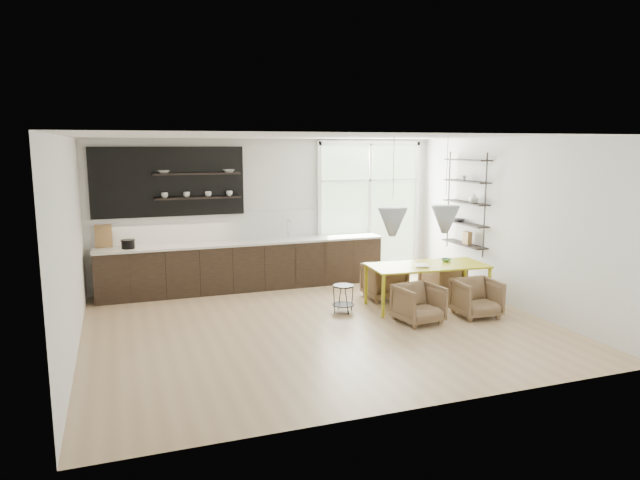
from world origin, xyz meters
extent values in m
cube|color=tan|center=(0.00, 0.00, -0.01)|extent=(7.00, 6.00, 0.01)
cube|color=silver|center=(0.00, 3.00, 1.45)|extent=(7.00, 0.02, 2.90)
cube|color=silver|center=(-3.50, 0.00, 1.45)|extent=(0.02, 6.00, 2.90)
cube|color=silver|center=(3.50, 0.00, 1.45)|extent=(0.02, 6.00, 2.90)
cube|color=white|center=(0.00, 0.00, 2.90)|extent=(7.00, 6.00, 0.01)
cube|color=#B2D1A5|center=(2.15, 2.97, 1.45)|extent=(2.20, 0.02, 2.70)
cube|color=white|center=(2.15, 2.94, 1.45)|extent=(2.30, 0.08, 2.80)
cone|color=#A7B0B5|center=(0.95, -0.50, 1.65)|extent=(0.44, 0.44, 0.42)
cone|color=#A7B0B5|center=(1.85, -0.50, 1.65)|extent=(0.44, 0.44, 0.42)
cylinder|color=black|center=(0.95, -0.50, 2.46)|extent=(0.01, 0.01, 0.89)
cylinder|color=black|center=(1.85, -0.50, 2.46)|extent=(0.01, 0.01, 0.89)
cube|color=black|center=(-0.60, 2.67, 0.45)|extent=(5.50, 0.65, 0.90)
cube|color=silver|center=(-0.60, 2.67, 0.92)|extent=(5.54, 0.69, 0.04)
cube|color=silver|center=(-0.60, 2.98, 1.20)|extent=(5.50, 0.02, 0.55)
cube|color=black|center=(-1.95, 2.96, 2.10)|extent=(2.80, 0.06, 1.30)
cube|color=black|center=(-1.45, 2.82, 2.25)|extent=(1.60, 0.28, 0.03)
cube|color=black|center=(-1.45, 2.82, 1.80)|extent=(1.60, 0.28, 0.03)
cube|color=olive|center=(-3.15, 2.90, 1.15)|extent=(0.30, 0.10, 0.42)
cylinder|color=silver|center=(0.30, 2.77, 1.12)|extent=(0.02, 0.02, 0.40)
imported|color=white|center=(-2.05, 2.82, 2.29)|extent=(0.22, 0.22, 0.05)
imported|color=white|center=(-0.85, 2.82, 2.29)|extent=(0.22, 0.22, 0.05)
imported|color=white|center=(-2.05, 2.82, 1.86)|extent=(0.12, 0.12, 0.10)
imported|color=white|center=(-1.65, 2.82, 1.86)|extent=(0.12, 0.12, 0.10)
imported|color=white|center=(-1.25, 2.82, 1.86)|extent=(0.12, 0.12, 0.10)
imported|color=white|center=(-0.85, 2.82, 1.86)|extent=(0.12, 0.12, 0.10)
cylinder|color=black|center=(-2.74, 2.63, 1.01)|extent=(0.23, 0.23, 0.14)
cube|color=black|center=(3.36, 0.60, 1.70)|extent=(0.02, 0.02, 1.90)
cube|color=black|center=(3.36, 1.80, 1.70)|extent=(0.02, 0.02, 1.90)
cube|color=black|center=(3.36, 1.20, 0.90)|extent=(0.26, 1.20, 0.02)
cube|color=black|center=(3.36, 1.20, 1.30)|extent=(0.26, 1.20, 0.02)
cube|color=black|center=(3.36, 1.20, 1.70)|extent=(0.26, 1.20, 0.02)
cube|color=black|center=(3.36, 1.20, 2.10)|extent=(0.26, 1.20, 0.03)
cube|color=black|center=(3.36, 1.20, 2.50)|extent=(0.26, 1.20, 0.03)
imported|color=white|center=(3.36, 0.95, 1.81)|extent=(0.18, 0.18, 0.19)
imported|color=#333338|center=(3.36, 1.40, 1.34)|extent=(0.22, 0.22, 0.05)
imported|color=white|center=(3.36, 1.30, 2.16)|extent=(0.10, 0.10, 0.09)
cube|color=olive|center=(3.36, 1.10, 1.03)|extent=(0.10, 0.18, 0.24)
cube|color=#B3AC19|center=(2.10, 0.41, 0.73)|extent=(2.09, 1.06, 0.03)
cube|color=#B3AC19|center=(1.10, 0.07, 0.36)|extent=(0.05, 0.05, 0.71)
cube|color=#B3AC19|center=(1.16, 0.89, 0.36)|extent=(0.05, 0.05, 0.71)
cube|color=#B3AC19|center=(3.04, -0.08, 0.36)|extent=(0.05, 0.05, 0.71)
cube|color=#B3AC19|center=(3.10, 0.74, 0.36)|extent=(0.05, 0.05, 0.71)
imported|color=brown|center=(1.64, 1.15, 0.32)|extent=(0.69, 0.71, 0.64)
imported|color=brown|center=(2.81, 1.05, 0.31)|extent=(0.74, 0.75, 0.62)
imported|color=brown|center=(1.52, -0.35, 0.30)|extent=(0.73, 0.75, 0.61)
imported|color=brown|center=(2.57, -0.38, 0.31)|extent=(0.69, 0.71, 0.62)
cylinder|color=black|center=(0.61, 0.57, 0.46)|extent=(0.35, 0.35, 0.02)
cylinder|color=black|center=(0.61, 0.57, 0.13)|extent=(0.37, 0.37, 0.02)
cylinder|color=black|center=(0.77, 0.57, 0.23)|extent=(0.02, 0.02, 0.46)
cylinder|color=black|center=(0.61, 0.73, 0.23)|extent=(0.02, 0.02, 0.46)
cylinder|color=black|center=(0.44, 0.57, 0.23)|extent=(0.02, 0.02, 0.46)
cylinder|color=black|center=(0.60, 0.41, 0.23)|extent=(0.02, 0.02, 0.46)
imported|color=white|center=(1.84, 0.37, 0.75)|extent=(0.32, 0.36, 0.03)
imported|color=#508657|center=(2.55, 0.53, 0.77)|extent=(0.21, 0.21, 0.06)
camera|label=1|loc=(-2.88, -8.02, 2.79)|focal=32.00mm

